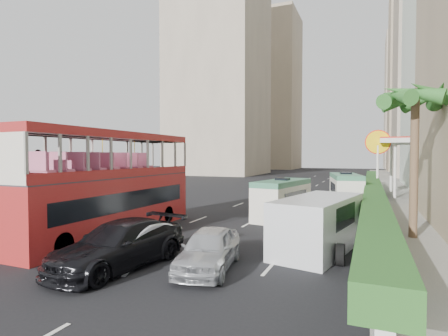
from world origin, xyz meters
The scene contains 20 objects.
ground_plane centered at (0.00, 0.00, 0.00)m, with size 200.00×200.00×0.00m, color black.
double_decker_bus centered at (-6.00, 0.00, 2.53)m, with size 2.50×11.00×5.06m, color #AB2221.
car_silver_lane_a centered at (-1.89, -3.57, 0.00)m, with size 1.48×4.25×1.40m, color #BABDC2.
car_silver_lane_b centered at (0.92, -3.13, 0.00)m, with size 1.65×4.11×1.40m, color #BABDC2.
car_black centered at (-2.05, -4.12, 0.00)m, with size 2.20×5.42×1.57m, color black.
van_asset centered at (0.86, 13.55, 0.00)m, with size 1.95×4.23×1.18m, color silver.
minibus_near centered at (0.99, 7.41, 1.19)m, with size 1.78×5.35×2.37m, color silver.
minibus_far centered at (4.28, 14.24, 1.24)m, with size 1.87×5.61×2.49m, color silver.
panel_van_near centered at (4.06, 0.74, 1.09)m, with size 2.18×5.45×2.18m, color silver.
panel_van_far centered at (3.89, 20.12, 1.00)m, with size 1.99×4.98×1.99m, color silver.
sidewalk centered at (9.00, 25.00, 0.09)m, with size 6.00×120.00×0.18m, color #99968C.
kerb_wall centered at (6.20, 14.00, 0.68)m, with size 0.30×44.00×1.00m, color silver.
hedge centered at (6.20, 14.00, 1.53)m, with size 1.10×44.00×0.70m, color #2D6626.
palm_tree centered at (7.80, 4.00, 3.38)m, with size 0.36×0.36×6.40m, color brown.
shell_station centered at (10.00, 23.00, 2.75)m, with size 6.50×8.00×5.50m, color silver.
tower_mid centered at (18.00, 58.00, 25.00)m, with size 16.00×16.00×50.00m, color tan.
tower_far_a centered at (17.00, 82.00, 22.00)m, with size 14.00×14.00×44.00m, color tan.
tower_far_b centered at (17.00, 104.00, 20.00)m, with size 14.00×14.00×40.00m, color tan.
tower_left_a centered at (-24.00, 55.00, 26.00)m, with size 18.00×18.00×52.00m, color tan.
tower_left_b centered at (-22.00, 90.00, 23.00)m, with size 16.00×16.00×46.00m, color tan.
Camera 1 is at (5.94, -13.81, 3.87)m, focal length 28.00 mm.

